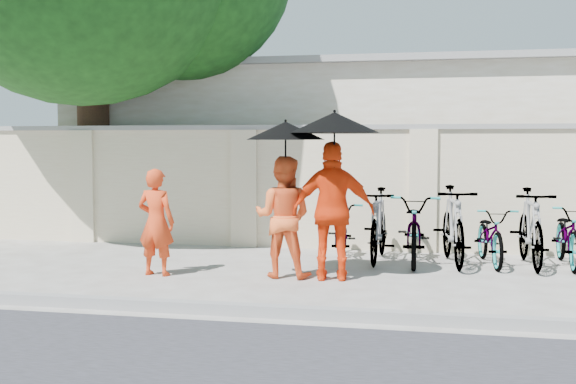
# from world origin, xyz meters

# --- Properties ---
(ground) EXTENTS (80.00, 80.00, 0.00)m
(ground) POSITION_xyz_m (0.00, 0.00, 0.00)
(ground) COLOR #AAA8A4
(kerb) EXTENTS (40.00, 0.16, 0.12)m
(kerb) POSITION_xyz_m (0.00, -1.70, 0.06)
(kerb) COLOR gray
(kerb) RESTS_ON ground
(compound_wall) EXTENTS (20.00, 0.30, 2.00)m
(compound_wall) POSITION_xyz_m (1.00, 3.20, 1.00)
(compound_wall) COLOR beige
(compound_wall) RESTS_ON ground
(building_behind) EXTENTS (14.00, 6.00, 3.20)m
(building_behind) POSITION_xyz_m (2.00, 7.00, 1.60)
(building_behind) COLOR silver
(building_behind) RESTS_ON ground
(monk_left) EXTENTS (0.56, 0.40, 1.44)m
(monk_left) POSITION_xyz_m (-1.46, 0.25, 0.72)
(monk_left) COLOR red
(monk_left) RESTS_ON ground
(monk_center) EXTENTS (0.81, 0.65, 1.61)m
(monk_center) POSITION_xyz_m (0.24, 0.47, 0.80)
(monk_center) COLOR #FF6229
(monk_center) RESTS_ON ground
(parasol_center) EXTENTS (1.03, 1.03, 1.15)m
(parasol_center) POSITION_xyz_m (0.29, 0.39, 1.94)
(parasol_center) COLOR black
(parasol_center) RESTS_ON ground
(monk_right) EXTENTS (1.11, 0.58, 1.80)m
(monk_right) POSITION_xyz_m (0.92, 0.39, 0.90)
(monk_right) COLOR #F3390B
(monk_right) RESTS_ON ground
(parasol_right) EXTENTS (1.15, 1.15, 1.15)m
(parasol_right) POSITION_xyz_m (0.94, 0.31, 2.04)
(parasol_right) COLOR black
(parasol_right) RESTS_ON ground
(bike_0) EXTENTS (0.78, 1.77, 0.90)m
(bike_0) POSITION_xyz_m (0.83, 2.01, 0.45)
(bike_0) COLOR slate
(bike_0) RESTS_ON ground
(bike_1) EXTENTS (0.57, 1.85, 1.11)m
(bike_1) POSITION_xyz_m (1.37, 1.97, 0.55)
(bike_1) COLOR slate
(bike_1) RESTS_ON ground
(bike_2) EXTENTS (0.75, 2.00, 1.04)m
(bike_2) POSITION_xyz_m (1.92, 1.93, 0.52)
(bike_2) COLOR slate
(bike_2) RESTS_ON ground
(bike_3) EXTENTS (0.78, 1.97, 1.15)m
(bike_3) POSITION_xyz_m (2.46, 1.91, 0.58)
(bike_3) COLOR slate
(bike_3) RESTS_ON ground
(bike_4) EXTENTS (0.78, 1.68, 0.85)m
(bike_4) POSITION_xyz_m (3.00, 2.01, 0.43)
(bike_4) COLOR slate
(bike_4) RESTS_ON ground
(bike_5) EXTENTS (0.62, 1.90, 1.13)m
(bike_5) POSITION_xyz_m (3.55, 1.96, 0.57)
(bike_5) COLOR slate
(bike_5) RESTS_ON ground
(bike_6) EXTENTS (0.61, 1.73, 0.91)m
(bike_6) POSITION_xyz_m (4.09, 2.10, 0.45)
(bike_6) COLOR slate
(bike_6) RESTS_ON ground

